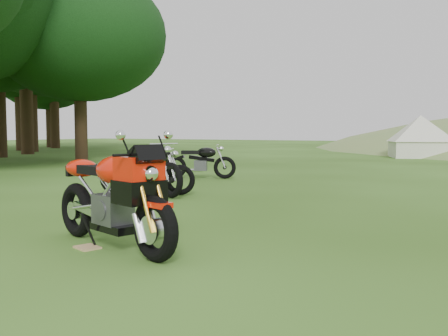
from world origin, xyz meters
The scene contains 8 objects.
ground centered at (0.00, 0.00, 0.00)m, with size 120.00×120.00×0.00m, color #26460F.
treeline centered at (-20.00, 15.00, 0.00)m, with size 28.00×32.00×14.00m, color black, non-canonical shape.
sport_motorcycle centered at (-0.89, -1.12, 0.65)m, with size 2.17×0.54×1.30m, color red, non-canonical shape.
plywood_board centered at (-1.11, -1.28, 0.01)m, with size 0.27×0.22×0.02m, color #AA7F59.
vintage_moto_a centered at (-3.49, 2.69, 0.50)m, with size 1.91×0.44×1.01m, color black, non-canonical shape.
vintage_moto_c centered at (-3.47, 2.73, 0.57)m, with size 2.15×0.50×1.13m, color black, non-canonical shape.
vintage_moto_d centered at (-4.43, 6.10, 0.50)m, with size 1.88×0.44×0.99m, color black, non-canonical shape.
tent_left centered at (-1.08, 20.58, 1.13)m, with size 2.61×2.61×2.26m, color silver, non-canonical shape.
Camera 1 is at (2.92, -5.18, 1.29)m, focal length 40.00 mm.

